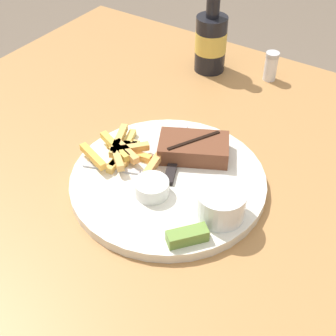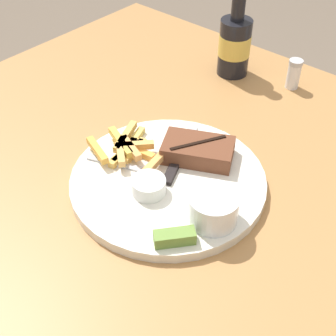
{
  "view_description": "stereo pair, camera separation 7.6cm",
  "coord_description": "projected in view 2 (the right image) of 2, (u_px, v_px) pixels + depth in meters",
  "views": [
    {
      "loc": [
        0.31,
        -0.48,
        1.3
      ],
      "look_at": [
        0.0,
        0.0,
        0.8
      ],
      "focal_mm": 50.0,
      "sensor_mm": 36.0,
      "label": 1
    },
    {
      "loc": [
        0.38,
        -0.43,
        1.3
      ],
      "look_at": [
        0.0,
        0.0,
        0.8
      ],
      "focal_mm": 50.0,
      "sensor_mm": 36.0,
      "label": 2
    }
  ],
  "objects": [
    {
      "name": "pickle_spear",
      "position": [
        175.0,
        237.0,
        0.67
      ],
      "size": [
        0.06,
        0.06,
        0.02
      ],
      "color": "olive",
      "rests_on": "dinner_plate"
    },
    {
      "name": "beer_bottle",
      "position": [
        235.0,
        44.0,
        1.02
      ],
      "size": [
        0.07,
        0.07,
        0.2
      ],
      "color": "black",
      "rests_on": "dining_table"
    },
    {
      "name": "coleslaw_cup",
      "position": [
        213.0,
        207.0,
        0.69
      ],
      "size": [
        0.08,
        0.08,
        0.05
      ],
      "color": "white",
      "rests_on": "dinner_plate"
    },
    {
      "name": "fork_utensil",
      "position": [
        120.0,
        165.0,
        0.8
      ],
      "size": [
        0.13,
        0.06,
        0.0
      ],
      "rotation": [
        0.0,
        0.0,
        6.65
      ],
      "color": "#B7B7BC",
      "rests_on": "dinner_plate"
    },
    {
      "name": "steak_portion",
      "position": [
        198.0,
        150.0,
        0.8
      ],
      "size": [
        0.14,
        0.12,
        0.03
      ],
      "color": "brown",
      "rests_on": "dinner_plate"
    },
    {
      "name": "knife_utensil",
      "position": [
        178.0,
        159.0,
        0.81
      ],
      "size": [
        0.08,
        0.16,
        0.01
      ],
      "rotation": [
        0.0,
        0.0,
        1.98
      ],
      "color": "#B7B7BC",
      "rests_on": "dinner_plate"
    },
    {
      "name": "dipping_sauce_cup",
      "position": [
        149.0,
        186.0,
        0.74
      ],
      "size": [
        0.06,
        0.06,
        0.03
      ],
      "color": "silver",
      "rests_on": "dinner_plate"
    },
    {
      "name": "dinner_plate",
      "position": [
        168.0,
        181.0,
        0.78
      ],
      "size": [
        0.33,
        0.33,
        0.02
      ],
      "color": "silver",
      "rests_on": "dining_table"
    },
    {
      "name": "salt_shaker",
      "position": [
        295.0,
        74.0,
        1.0
      ],
      "size": [
        0.03,
        0.03,
        0.07
      ],
      "color": "white",
      "rests_on": "dining_table"
    },
    {
      "name": "dining_table",
      "position": [
        168.0,
        220.0,
        0.85
      ],
      "size": [
        1.15,
        1.04,
        0.76
      ],
      "color": "#A87542",
      "rests_on": "ground_plane"
    },
    {
      "name": "fries_pile",
      "position": [
        128.0,
        148.0,
        0.82
      ],
      "size": [
        0.15,
        0.12,
        0.02
      ],
      "color": "gold",
      "rests_on": "dinner_plate"
    }
  ]
}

